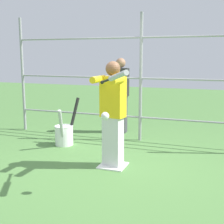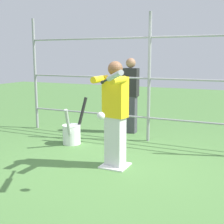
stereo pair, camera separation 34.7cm
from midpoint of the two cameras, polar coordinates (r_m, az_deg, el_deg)
ground_plane at (r=4.87m, az=2.64°, el=-9.89°), size 24.00×24.00×0.00m
home_plate at (r=4.87m, az=2.64°, el=-9.78°), size 0.40×0.40×0.02m
fence_backstop at (r=6.10m, az=8.44°, el=6.09°), size 5.51×0.06×2.49m
batter at (r=4.63m, az=2.66°, el=0.15°), size 0.41×0.59×1.60m
baseball_bat_swinging at (r=3.74m, az=2.83°, el=6.45°), size 0.57×0.62×0.23m
softball_in_flight at (r=3.64m, az=0.68°, el=-0.76°), size 0.10×0.10×0.10m
bat_bucket at (r=6.01m, az=-5.69°, el=-3.84°), size 0.41×0.67×0.90m
bystander_behind_fence at (r=6.79m, az=4.85°, el=3.22°), size 0.34×0.21×1.63m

